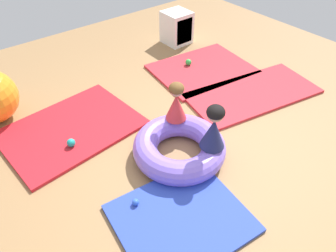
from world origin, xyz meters
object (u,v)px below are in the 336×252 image
Objects in this scene: child_in_red at (176,102)px; play_ball_teal at (71,143)px; play_ball_green at (188,62)px; storage_cube at (177,28)px; inflatable_cushion at (179,147)px; child_in_navy at (214,127)px; play_ball_pink at (176,180)px; play_ball_blue at (136,202)px.

child_in_red is 4.88× the size of play_ball_teal.
play_ball_green is 0.92m from storage_cube.
child_in_red is 4.85× the size of play_ball_green.
play_ball_green is at bearing 45.57° from inflatable_cushion.
child_in_red is 0.85× the size of storage_cube.
storage_cube is (1.64, 1.93, -0.23)m from child_in_red.
child_in_navy is 1.65m from play_ball_teal.
play_ball_pink is (-0.31, -0.31, -0.05)m from inflatable_cushion.
play_ball_green is (1.21, 1.73, -0.43)m from child_in_navy.
play_ball_blue is 0.12× the size of storage_cube.
inflatable_cushion is 2.00m from play_ball_green.
play_ball_green is at bearing 37.95° from play_ball_blue.
play_ball_teal is at bearing 135.71° from inflatable_cushion.
storage_cube is at bearing 50.49° from inflatable_cushion.
child_in_navy reaches higher than child_in_red.
inflatable_cushion is 10.51× the size of play_ball_green.
child_in_red is 0.89m from play_ball_pink.
play_ball_teal is 1.47× the size of play_ball_blue.
play_ball_pink is at bearing 5.13° from child_in_navy.
storage_cube reaches higher than play_ball_pink.
child_in_navy is 5.00× the size of play_ball_pink.
play_ball_pink reaches higher than play_ball_green.
play_ball_green is (1.21, 1.13, -0.42)m from child_in_red.
child_in_red is 1.19m from play_ball_blue.
child_in_red is at bearing -136.78° from play_ball_green.
child_in_navy is (0.20, -0.29, 0.39)m from inflatable_cushion.
child_in_navy reaches higher than play_ball_teal.
child_in_red is (-0.00, 0.59, -0.02)m from child_in_navy.
play_ball_teal is 1.32m from play_ball_pink.
play_ball_teal is at bearing -153.63° from storage_cube.
child_in_navy reaches higher than inflatable_cushion.
child_in_navy is 0.66m from play_ball_pink.
storage_cube is at bearing -119.64° from child_in_navy.
storage_cube is at bearing 49.82° from play_ball_pink.
inflatable_cushion is 10.06× the size of play_ball_pink.
play_ball_blue is 3.60m from storage_cube.
child_in_navy reaches higher than play_ball_green.
child_in_navy reaches higher than play_ball_blue.
storage_cube reaches higher than play_ball_green.
play_ball_pink is 1.55× the size of play_ball_blue.
inflatable_cushion is 1.85× the size of storage_cube.
play_ball_pink is at bearing -134.47° from play_ball_green.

